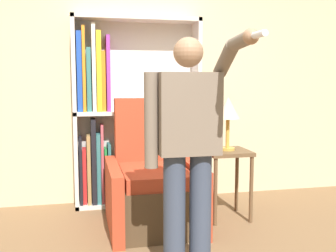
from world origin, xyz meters
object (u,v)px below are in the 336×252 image
object	(u,v)px
person_standing	(188,143)
bookcase	(119,115)
armchair	(152,187)
table_lamp	(228,110)
side_table	(227,164)

from	to	relation	value
person_standing	bookcase	bearing A→B (deg)	100.10
armchair	table_lamp	size ratio (longest dim) A/B	2.29
bookcase	table_lamp	xyz separation A→B (m)	(0.97, -0.66, 0.08)
bookcase	table_lamp	bearing A→B (deg)	-34.48
person_standing	side_table	xyz separation A→B (m)	(0.67, 1.01, -0.38)
bookcase	armchair	distance (m)	0.94
bookcase	person_standing	world-z (taller)	bookcase
table_lamp	person_standing	bearing A→B (deg)	-123.41
person_standing	table_lamp	distance (m)	1.22
armchair	person_standing	distance (m)	1.15
side_table	table_lamp	distance (m)	0.52
armchair	table_lamp	xyz separation A→B (m)	(0.74, 0.01, 0.70)
side_table	table_lamp	bearing A→B (deg)	-116.57
bookcase	table_lamp	distance (m)	1.17
bookcase	side_table	bearing A→B (deg)	-34.48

